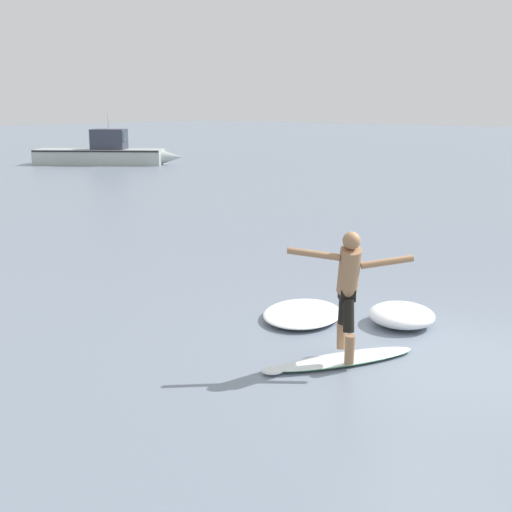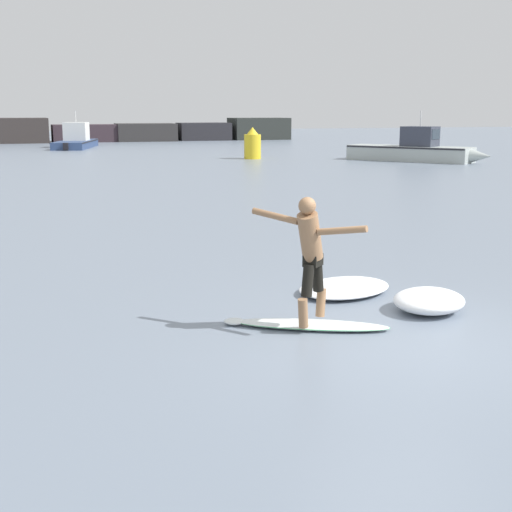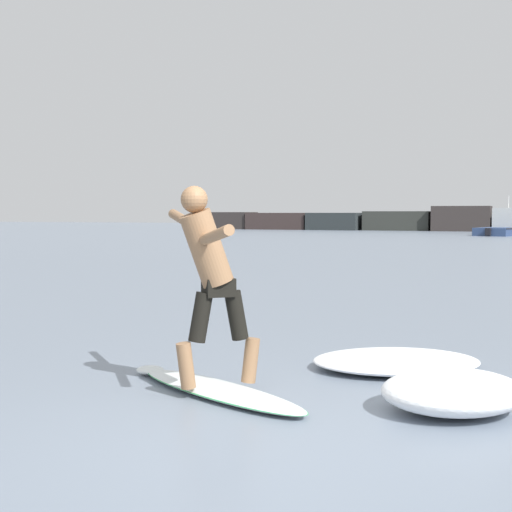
% 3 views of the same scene
% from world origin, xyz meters
% --- Properties ---
extents(ground_plane, '(200.00, 200.00, 0.00)m').
position_xyz_m(ground_plane, '(0.00, 0.00, 0.00)').
color(ground_plane, slate).
extents(surfboard, '(2.23, 1.41, 0.23)m').
position_xyz_m(surfboard, '(-0.91, 1.00, 0.05)').
color(surfboard, white).
rests_on(surfboard, ground).
extents(surfer, '(1.20, 1.27, 1.76)m').
position_xyz_m(surfer, '(-0.94, 0.92, 1.13)').
color(surfer, '#946B49').
rests_on(surfer, surfboard).
extents(small_boat_offshore, '(6.18, 7.62, 2.92)m').
position_xyz_m(small_boat_offshore, '(17.48, 29.22, 0.64)').
color(small_boat_offshore, '#AAB3AE').
rests_on(small_boat_offshore, ground).
extents(wave_foam_at_tail, '(2.10, 1.87, 0.16)m').
position_xyz_m(wave_foam_at_tail, '(0.40, 2.63, 0.08)').
color(wave_foam_at_tail, white).
rests_on(wave_foam_at_tail, ground).
extents(wave_foam_at_nose, '(1.58, 1.56, 0.33)m').
position_xyz_m(wave_foam_at_nose, '(1.11, 1.21, 0.17)').
color(wave_foam_at_nose, white).
rests_on(wave_foam_at_nose, ground).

